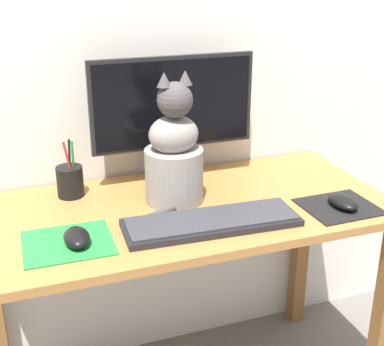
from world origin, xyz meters
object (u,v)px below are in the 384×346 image
(computer_mouse_right, at_px, (343,201))
(pen_cup, at_px, (70,181))
(keyboard, at_px, (211,222))
(monitor, at_px, (173,112))
(cat, at_px, (174,155))
(computer_mouse_left, at_px, (77,237))

(computer_mouse_right, xyz_separation_m, pen_cup, (-0.72, 0.35, 0.03))
(keyboard, bearing_deg, pen_cup, 137.97)
(keyboard, bearing_deg, monitor, 92.29)
(monitor, relative_size, keyboard, 1.07)
(keyboard, height_order, computer_mouse_right, computer_mouse_right)
(keyboard, xyz_separation_m, computer_mouse_right, (0.39, -0.02, 0.01))
(computer_mouse_right, bearing_deg, cat, 154.52)
(monitor, relative_size, pen_cup, 2.90)
(monitor, xyz_separation_m, computer_mouse_left, (-0.36, -0.32, -0.21))
(computer_mouse_left, bearing_deg, keyboard, -2.29)
(monitor, bearing_deg, computer_mouse_right, -42.38)
(pen_cup, bearing_deg, keyboard, -44.80)
(monitor, distance_m, pen_cup, 0.38)
(keyboard, distance_m, computer_mouse_left, 0.35)
(cat, bearing_deg, keyboard, -82.26)
(monitor, height_order, keyboard, monitor)
(monitor, relative_size, computer_mouse_right, 4.63)
(monitor, xyz_separation_m, computer_mouse_right, (0.39, -0.36, -0.21))
(monitor, distance_m, keyboard, 0.40)
(keyboard, relative_size, computer_mouse_right, 4.31)
(monitor, xyz_separation_m, keyboard, (-0.00, -0.33, -0.22))
(computer_mouse_right, bearing_deg, pen_cup, 154.15)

